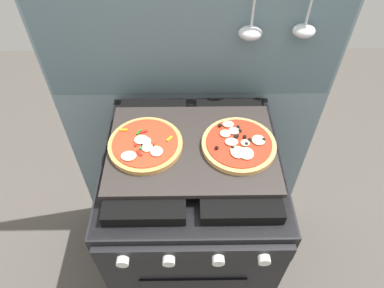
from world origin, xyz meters
name	(u,v)px	position (x,y,z in m)	size (l,w,h in m)	color
ground_plane	(192,264)	(0.00, 0.00, 0.00)	(4.00, 4.00, 0.00)	#4C4742
kitchen_backsplash	(192,107)	(0.00, 0.33, 0.79)	(1.10, 0.09, 1.55)	#7A939E
stove	(192,220)	(0.00, 0.00, 0.45)	(0.60, 0.64, 0.90)	black
baking_tray	(192,148)	(0.00, 0.00, 0.91)	(0.54, 0.38, 0.02)	#2D2826
pizza_left	(145,145)	(-0.15, 0.00, 0.93)	(0.24, 0.24, 0.03)	tan
pizza_right	(239,144)	(0.15, -0.01, 0.93)	(0.24, 0.24, 0.03)	tan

